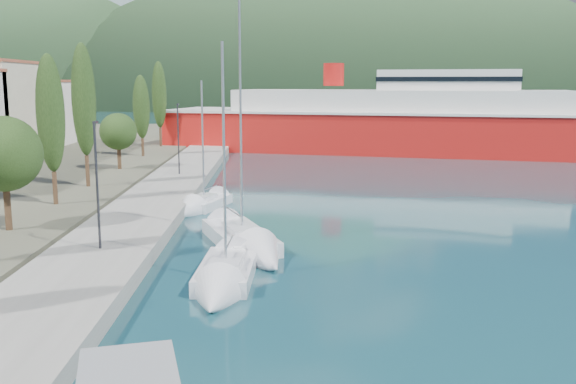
{
  "coord_description": "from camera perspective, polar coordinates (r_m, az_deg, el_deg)",
  "views": [
    {
      "loc": [
        -0.55,
        -16.01,
        8.63
      ],
      "look_at": [
        0.0,
        14.0,
        3.5
      ],
      "focal_mm": 40.0,
      "sensor_mm": 36.0,
      "label": 1
    }
  ],
  "objects": [
    {
      "name": "ferry",
      "position": [
        81.7,
        9.81,
        5.99
      ],
      "size": [
        59.84,
        27.91,
        11.65
      ],
      "color": "red",
      "rests_on": "ground"
    },
    {
      "name": "quay",
      "position": [
        43.64,
        -12.2,
        -1.4
      ],
      "size": [
        5.0,
        88.0,
        0.8
      ],
      "primitive_type": "cube",
      "color": "gray",
      "rests_on": "ground"
    },
    {
      "name": "hills_far",
      "position": [
        653.44,
        11.68,
        15.54
      ],
      "size": [
        1480.0,
        900.0,
        180.0
      ],
      "color": "slate",
      "rests_on": "ground"
    },
    {
      "name": "sailboat_far",
      "position": [
        43.9,
        -8.17,
        -1.37
      ],
      "size": [
        4.07,
        6.85,
        9.6
      ],
      "color": "silver",
      "rests_on": "ground"
    },
    {
      "name": "sailboat_near",
      "position": [
        27.11,
        -5.97,
        -8.24
      ],
      "size": [
        2.76,
        7.94,
        11.24
      ],
      "color": "silver",
      "rests_on": "ground"
    },
    {
      "name": "ground",
      "position": [
        136.29,
        -0.82,
        6.06
      ],
      "size": [
        1400.0,
        1400.0,
        0.0
      ],
      "primitive_type": "plane",
      "color": "#17444E"
    },
    {
      "name": "hills_near",
      "position": [
        402.87,
        13.61,
        15.21
      ],
      "size": [
        1010.0,
        520.0,
        115.0
      ],
      "color": "#365732",
      "rests_on": "ground"
    },
    {
      "name": "lamp_posts",
      "position": [
        32.98,
        -15.89,
        1.4
      ],
      "size": [
        0.15,
        46.65,
        6.06
      ],
      "color": "#2D2D33",
      "rests_on": "quay"
    },
    {
      "name": "tree_row",
      "position": [
        48.7,
        -18.61,
        5.97
      ],
      "size": [
        4.07,
        63.47,
        10.92
      ],
      "color": "#47301E",
      "rests_on": "land_strip"
    },
    {
      "name": "sailboat_mid",
      "position": [
        32.67,
        -3.16,
        -5.03
      ],
      "size": [
        5.59,
        9.96,
        13.91
      ],
      "color": "silver",
      "rests_on": "ground"
    }
  ]
}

